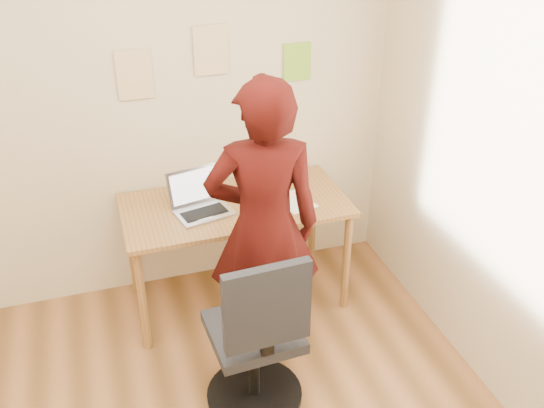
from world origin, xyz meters
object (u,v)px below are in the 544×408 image
object	(u,v)px
desk	(235,215)
office_chair	(258,345)
person	(264,228)
laptop	(200,203)
phone	(283,213)

from	to	relation	value
desk	office_chair	bearing A→B (deg)	-98.19
office_chair	person	size ratio (longest dim) A/B	0.59
office_chair	desk	bearing A→B (deg)	78.89
desk	person	xyz separation A→B (m)	(0.03, -0.52, 0.21)
laptop	phone	bearing A→B (deg)	-35.10
person	office_chair	bearing A→B (deg)	79.51
desk	laptop	xyz separation A→B (m)	(-0.22, -0.02, 0.14)
desk	person	size ratio (longest dim) A/B	0.81
laptop	office_chair	bearing A→B (deg)	-97.46
office_chair	person	world-z (taller)	person
laptop	phone	xyz separation A→B (m)	(0.47, -0.19, -0.05)
laptop	person	xyz separation A→B (m)	(0.25, -0.50, 0.07)
person	phone	bearing A→B (deg)	-113.96
phone	laptop	bearing A→B (deg)	162.54
phone	person	world-z (taller)	person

